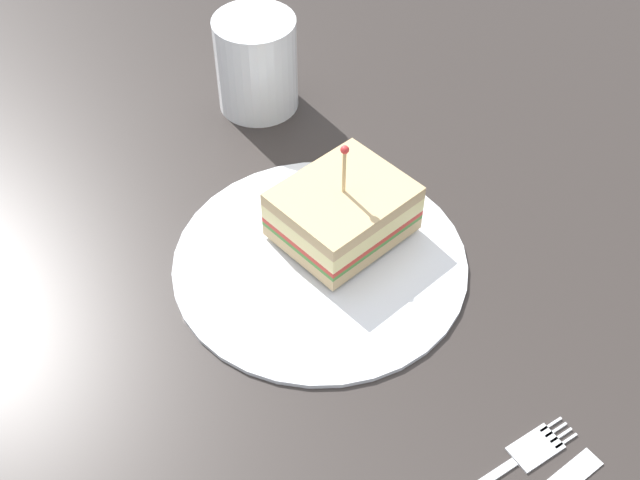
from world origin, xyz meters
TOP-DOWN VIEW (x-y plane):
  - ground_plane at (0.00, 0.00)cm, footprint 114.19×114.19cm
  - plate at (0.00, 0.00)cm, footprint 24.39×24.39cm
  - sandwich_half_center at (-0.98, 3.37)cm, footprint 8.89×10.61cm
  - drink_glass at (-20.35, 9.55)cm, footprint 7.98×7.98cm
  - fork at (22.24, -1.72)cm, footprint 3.08×12.84cm

SIDE VIEW (x-z plane):
  - ground_plane at x=0.00cm, z-range -2.00..0.00cm
  - fork at x=22.24cm, z-range 0.00..0.35cm
  - plate at x=0.00cm, z-range 0.00..0.82cm
  - sandwich_half_center at x=-0.98cm, z-range -1.53..7.82cm
  - drink_glass at x=-20.35cm, z-range -0.60..8.94cm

